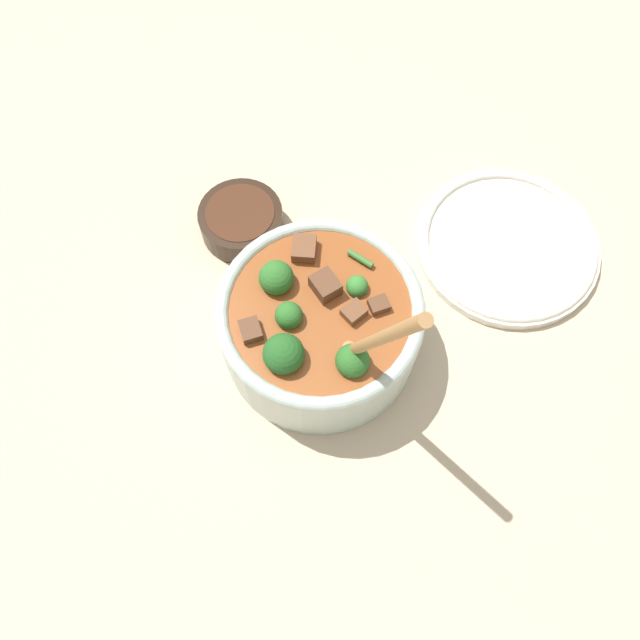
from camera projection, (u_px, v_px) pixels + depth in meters
name	position (u px, v px, depth m)	size (l,w,h in m)	color
ground_plane	(320.00, 342.00, 0.76)	(4.00, 4.00, 0.00)	#C6B293
stew_bowl	(320.00, 323.00, 0.70)	(0.24, 0.23, 0.31)	#B2C6BC
condiment_bowl	(241.00, 220.00, 0.81)	(0.11, 0.11, 0.04)	black
empty_plate	(508.00, 244.00, 0.81)	(0.24, 0.24, 0.02)	silver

